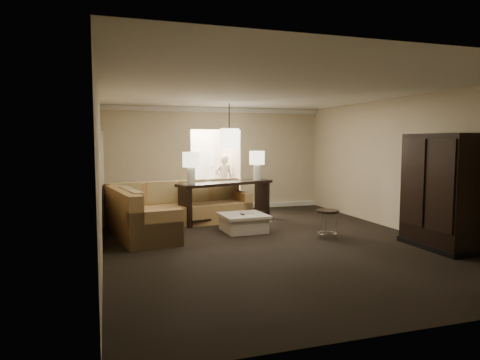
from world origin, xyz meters
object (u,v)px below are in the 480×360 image
object	(u,v)px
console_table	(226,198)
coffee_table	(244,222)
drink_table	(327,218)
armoire	(439,194)
person	(224,177)
sectional_sofa	(169,211)

from	to	relation	value
console_table	coffee_table	bearing A→B (deg)	-106.92
coffee_table	drink_table	xyz separation A→B (m)	(1.34, -1.12, 0.21)
console_table	armoire	bearing A→B (deg)	-70.32
person	drink_table	bearing A→B (deg)	97.72
armoire	person	xyz separation A→B (m)	(-2.17, 6.23, -0.14)
console_table	sectional_sofa	bearing A→B (deg)	178.77
console_table	drink_table	distance (m)	2.73
console_table	armoire	size ratio (longest dim) A/B	1.22
console_table	armoire	xyz separation A→B (m)	(2.84, -3.61, 0.41)
coffee_table	armoire	bearing A→B (deg)	-40.28
drink_table	person	distance (m)	5.04
armoire	person	bearing A→B (deg)	109.22
sectional_sofa	person	xyz separation A→B (m)	(2.07, 3.06, 0.44)
console_table	person	distance (m)	2.72
coffee_table	armoire	distance (m)	3.76
console_table	person	bearing A→B (deg)	57.04
drink_table	console_table	bearing A→B (deg)	120.35
sectional_sofa	console_table	world-z (taller)	sectional_sofa
coffee_table	person	world-z (taller)	person
console_table	drink_table	bearing A→B (deg)	-78.22
coffee_table	drink_table	world-z (taller)	drink_table
drink_table	person	xyz separation A→B (m)	(-0.70, 4.97, 0.42)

